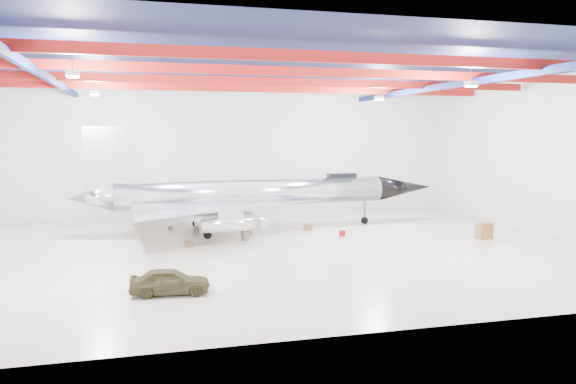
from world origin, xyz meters
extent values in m
plane|color=beige|center=(0.00, 0.00, 0.00)|extent=(40.00, 40.00, 0.00)
plane|color=silver|center=(0.00, 15.00, 5.50)|extent=(40.00, 0.00, 40.00)
plane|color=silver|center=(20.00, 0.00, 5.50)|extent=(0.00, 30.00, 30.00)
plane|color=#0A0F38|center=(0.00, 0.00, 11.00)|extent=(40.00, 40.00, 0.00)
cube|color=maroon|center=(0.00, -9.00, 10.40)|extent=(39.50, 0.25, 0.50)
cube|color=maroon|center=(0.00, -3.00, 10.40)|extent=(39.50, 0.25, 0.50)
cube|color=maroon|center=(0.00, 3.00, 10.40)|extent=(39.50, 0.25, 0.50)
cube|color=maroon|center=(0.00, 9.00, 10.40)|extent=(39.50, 0.25, 0.50)
cube|color=#0D184E|center=(-12.00, 0.00, 10.10)|extent=(0.25, 29.50, 0.40)
cube|color=#0D184E|center=(12.00, 0.00, 10.10)|extent=(0.25, 29.50, 0.40)
cube|color=silver|center=(-10.00, -6.00, 9.70)|extent=(0.55, 0.55, 0.25)
cube|color=silver|center=(10.00, -6.00, 9.70)|extent=(0.55, 0.55, 0.25)
cube|color=silver|center=(-10.00, 6.00, 9.70)|extent=(0.55, 0.55, 0.25)
cube|color=silver|center=(10.00, 6.00, 9.70)|extent=(0.55, 0.55, 0.25)
cylinder|color=silver|center=(0.81, 7.15, 2.76)|extent=(19.80, 3.13, 1.97)
cone|color=black|center=(13.11, 7.88, 2.76)|extent=(5.04, 2.26, 1.97)
cone|color=silver|center=(-10.51, 6.49, 2.76)|extent=(3.07, 2.14, 1.97)
cube|color=silver|center=(-9.53, 6.55, 5.32)|extent=(2.76, 0.28, 4.44)
cube|color=black|center=(7.70, 7.56, 3.80)|extent=(2.21, 0.91, 0.49)
cylinder|color=silver|center=(-1.83, 1.57, 1.38)|extent=(3.79, 1.11, 0.89)
cylinder|color=silver|center=(-1.97, 4.03, 1.38)|extent=(3.79, 1.11, 0.89)
cylinder|color=silver|center=(-2.32, 9.93, 1.38)|extent=(3.79, 1.11, 0.89)
cylinder|color=silver|center=(-2.46, 12.39, 1.38)|extent=(3.79, 1.11, 0.89)
cylinder|color=#59595B|center=(9.67, 7.67, 0.89)|extent=(0.18, 0.18, 1.77)
cylinder|color=black|center=(9.67, 7.67, 0.28)|extent=(0.56, 0.25, 0.55)
cylinder|color=#59595B|center=(-2.98, 4.46, 0.89)|extent=(0.18, 0.18, 1.77)
cylinder|color=black|center=(-2.98, 4.46, 0.28)|extent=(0.56, 0.25, 0.55)
cylinder|color=#59595B|center=(-3.27, 9.38, 0.89)|extent=(0.18, 0.18, 1.77)
cylinder|color=black|center=(-3.27, 9.38, 0.28)|extent=(0.56, 0.25, 0.55)
imported|color=#3E3B1F|center=(-6.07, -8.26, 0.59)|extent=(3.57, 1.68, 1.18)
cube|color=brown|center=(15.04, -0.23, 0.52)|extent=(1.23, 0.80, 1.04)
cube|color=olive|center=(-4.42, 2.06, 0.17)|extent=(0.58, 0.51, 0.35)
cube|color=maroon|center=(-1.59, 9.52, 0.16)|extent=(0.52, 0.44, 0.33)
cylinder|color=#59595B|center=(-0.58, 3.36, 0.24)|extent=(0.61, 0.61, 0.48)
cube|color=olive|center=(4.59, 6.12, 0.22)|extent=(0.78, 0.72, 0.44)
cube|color=#59595B|center=(-5.22, 8.85, 0.12)|extent=(0.36, 0.30, 0.23)
cylinder|color=maroon|center=(6.14, 3.09, 0.20)|extent=(0.55, 0.55, 0.40)
cube|color=olive|center=(-0.18, 5.29, 0.21)|extent=(0.73, 0.65, 0.43)
cylinder|color=#59595B|center=(0.63, 8.29, 0.20)|extent=(0.49, 0.49, 0.41)
camera|label=1|loc=(-7.13, -32.88, 7.03)|focal=35.00mm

